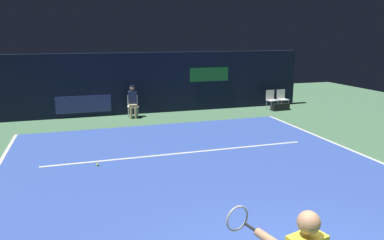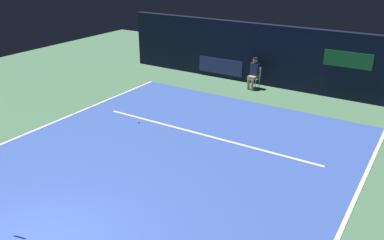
{
  "view_description": "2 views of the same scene",
  "coord_description": "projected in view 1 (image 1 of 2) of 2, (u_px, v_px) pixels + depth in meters",
  "views": [
    {
      "loc": [
        -2.71,
        -3.19,
        3.32
      ],
      "look_at": [
        0.14,
        5.96,
        1.1
      ],
      "focal_mm": 34.33,
      "sensor_mm": 36.0,
      "label": 1
    },
    {
      "loc": [
        5.83,
        -3.47,
        5.41
      ],
      "look_at": [
        0.24,
        5.39,
        0.97
      ],
      "focal_mm": 37.46,
      "sensor_mm": 36.0,
      "label": 2
    }
  ],
  "objects": [
    {
      "name": "courtside_chair_far",
      "position": [
        271.0,
        99.0,
        16.6
      ],
      "size": [
        0.48,
        0.46,
        0.88
      ],
      "color": "white",
      "rests_on": "ground"
    },
    {
      "name": "line_service",
      "position": [
        182.0,
        153.0,
        10.51
      ],
      "size": [
        7.62,
        0.1,
        0.01
      ],
      "primitive_type": "cube",
      "color": "white",
      "rests_on": "court_surface"
    },
    {
      "name": "line_sideline_left",
      "position": [
        370.0,
        158.0,
        10.11
      ],
      "size": [
        0.1,
        11.06,
        0.01
      ],
      "primitive_type": "cube",
      "color": "white",
      "rests_on": "court_surface"
    },
    {
      "name": "court_surface",
      "position": [
        204.0,
        178.0,
        8.71
      ],
      "size": [
        9.78,
        11.06,
        0.01
      ],
      "primitive_type": "cube",
      "color": "#3856B2",
      "rests_on": "ground"
    },
    {
      "name": "tennis_ball",
      "position": [
        98.0,
        165.0,
        9.49
      ],
      "size": [
        0.07,
        0.07,
        0.07
      ],
      "primitive_type": "sphere",
      "color": "#CCE033",
      "rests_on": "court_surface"
    },
    {
      "name": "back_wall",
      "position": [
        144.0,
        83.0,
        15.73
      ],
      "size": [
        14.55,
        0.33,
        2.6
      ],
      "color": "black",
      "rests_on": "ground"
    },
    {
      "name": "line_judge_on_chair",
      "position": [
        133.0,
        101.0,
        14.97
      ],
      "size": [
        0.48,
        0.56,
        1.32
      ],
      "color": "white",
      "rests_on": "ground"
    },
    {
      "name": "equipment_bag",
      "position": [
        280.0,
        107.0,
        16.54
      ],
      "size": [
        0.86,
        0.38,
        0.32
      ],
      "primitive_type": "cube",
      "rotation": [
        0.0,
        0.0,
        0.08
      ],
      "color": "black",
      "rests_on": "ground"
    },
    {
      "name": "courtside_chair_near",
      "position": [
        282.0,
        98.0,
        16.77
      ],
      "size": [
        0.46,
        0.43,
        0.88
      ],
      "color": "white",
      "rests_on": "ground"
    },
    {
      "name": "ground_plane",
      "position": [
        204.0,
        178.0,
        8.71
      ],
      "size": [
        29.19,
        29.19,
        0.0
      ],
      "primitive_type": "plane",
      "color": "#4C7A56"
    }
  ]
}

